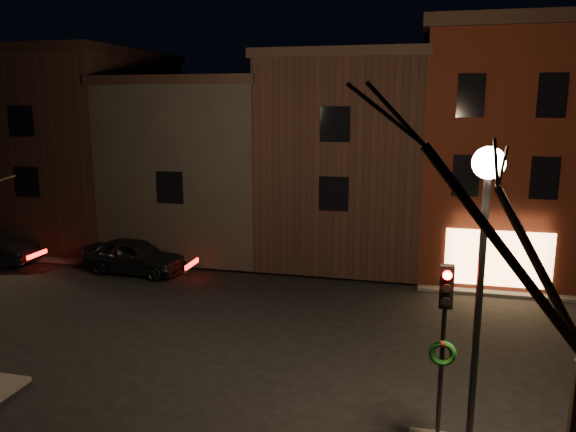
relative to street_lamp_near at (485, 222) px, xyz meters
The scene contains 9 objects.
ground 10.06m from the street_lamp_near, 135.94° to the left, with size 120.00×120.00×0.00m, color black.
sidewalk_far_left 37.26m from the street_lamp_near, 135.22° to the left, with size 30.00×30.00×0.12m, color #2D2B28.
corner_building 15.58m from the street_lamp_near, 83.37° to the left, with size 6.50×8.50×10.50m.
row_building_a 17.16m from the street_lamp_near, 105.90° to the left, with size 7.30×10.30×9.40m.
row_building_b 20.39m from the street_lamp_near, 125.91° to the left, with size 7.80×10.30×8.40m.
row_building_c 25.32m from the street_lamp_near, 139.33° to the left, with size 7.30×10.30×9.90m.
street_lamp_near is the anchor object (origin of this frame).
traffic_signal 2.49m from the street_lamp_near, 140.63° to the left, with size 0.58×0.38×4.05m.
parked_car_a 17.53m from the street_lamp_near, 141.78° to the left, with size 1.83×4.54×1.55m, color black.
Camera 1 is at (5.06, -16.91, 7.41)m, focal length 35.00 mm.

